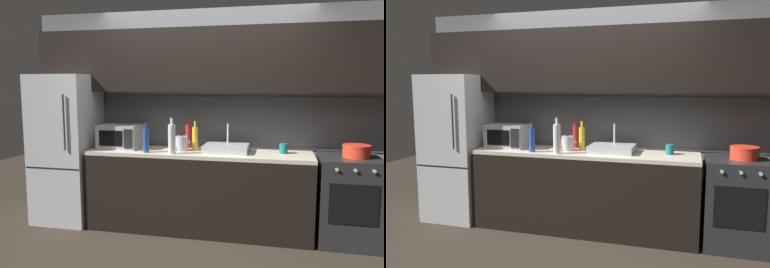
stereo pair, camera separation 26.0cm
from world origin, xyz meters
TOP-DOWN VIEW (x-y plane):
  - ground_plane at (0.00, 0.00)m, footprint 10.00×10.00m
  - back_wall at (0.00, 1.20)m, footprint 4.21×0.44m
  - counter_run at (0.00, 0.90)m, footprint 2.47×0.60m
  - refrigerator at (-1.61, 0.90)m, footprint 0.68×0.69m
  - oven_range at (1.57, 0.90)m, footprint 0.60×0.62m
  - microwave at (-0.93, 0.92)m, footprint 0.46×0.35m
  - sink_basin at (0.30, 0.93)m, footprint 0.48×0.38m
  - kettle at (-0.19, 0.90)m, footprint 0.17×0.14m
  - wine_bottle_blue at (-0.54, 0.70)m, footprint 0.06×0.06m
  - wine_bottle_clear at (-0.24, 0.68)m, footprint 0.08×0.08m
  - wine_bottle_red at (-0.16, 1.11)m, footprint 0.07×0.07m
  - wine_bottle_yellow at (-0.07, 1.04)m, footprint 0.07×0.07m
  - mug_teal at (0.92, 0.97)m, footprint 0.09×0.09m
  - mug_orange at (-0.33, 1.03)m, footprint 0.08×0.08m
  - cooking_pot at (1.63, 0.90)m, footprint 0.27×0.27m

SIDE VIEW (x-z plane):
  - ground_plane at x=0.00m, z-range 0.00..0.00m
  - counter_run at x=0.00m, z-range 0.00..0.90m
  - oven_range at x=1.57m, z-range 0.00..0.90m
  - refrigerator at x=-1.61m, z-range 0.00..1.75m
  - sink_basin at x=0.30m, z-range 0.79..1.09m
  - mug_orange at x=-0.33m, z-range 0.90..0.99m
  - mug_teal at x=0.92m, z-range 0.90..1.01m
  - cooking_pot at x=1.63m, z-range 0.90..1.03m
  - kettle at x=-0.19m, z-range 0.89..1.07m
  - wine_bottle_yellow at x=-0.07m, z-range 0.87..1.19m
  - wine_bottle_blue at x=-0.54m, z-range 0.87..1.19m
  - microwave at x=-0.93m, z-range 0.90..1.17m
  - wine_bottle_red at x=-0.16m, z-range 0.87..1.21m
  - wine_bottle_clear at x=-0.24m, z-range 0.87..1.26m
  - back_wall at x=0.00m, z-range 0.30..2.80m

